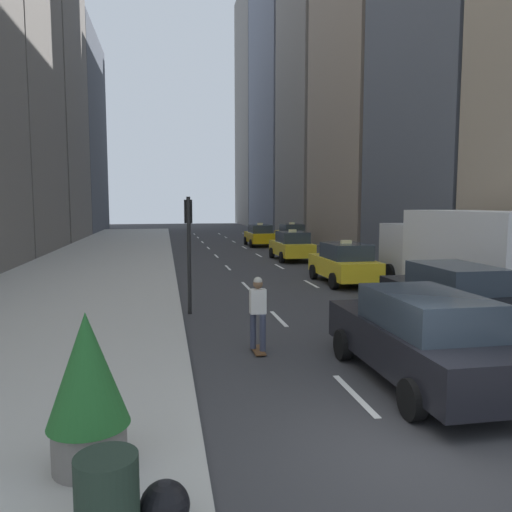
{
  "coord_description": "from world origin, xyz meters",
  "views": [
    {
      "loc": [
        -3.47,
        -6.1,
        3.39
      ],
      "look_at": [
        -0.2,
        11.71,
        1.49
      ],
      "focal_mm": 35.0,
      "sensor_mm": 36.0,
      "label": 1
    }
  ],
  "objects": [
    {
      "name": "traffic_light_pole",
      "position": [
        -2.75,
        9.26,
        2.41
      ],
      "size": [
        0.24,
        0.42,
        3.6
      ],
      "color": "black",
      "rests_on": "ground"
    },
    {
      "name": "taxi_third",
      "position": [
        4.0,
        33.03,
        0.88
      ],
      "size": [
        2.02,
        4.4,
        1.87
      ],
      "color": "yellow",
      "rests_on": "ground"
    },
    {
      "name": "sedan_silver_behind",
      "position": [
        4.0,
        5.86,
        0.91
      ],
      "size": [
        2.02,
        4.82,
        1.8
      ],
      "color": "black",
      "rests_on": "ground"
    },
    {
      "name": "planter_with_shrub",
      "position": [
        -4.43,
        0.02,
        1.15
      ],
      "size": [
        1.0,
        1.0,
        1.95
      ],
      "color": "slate",
      "rests_on": "sidewalk_left"
    },
    {
      "name": "building_row_left",
      "position": [
        -14.0,
        30.93,
        15.32
      ],
      "size": [
        6.0,
        66.78,
        37.77
      ],
      "color": "#A89E89",
      "rests_on": "ground"
    },
    {
      "name": "ground_plane",
      "position": [
        0.0,
        0.0,
        0.0
      ],
      "size": [
        160.0,
        160.0,
        0.0
      ],
      "primitive_type": "plane",
      "color": "#333335"
    },
    {
      "name": "taxi_second",
      "position": [
        4.0,
        22.78,
        0.88
      ],
      "size": [
        2.02,
        4.4,
        1.87
      ],
      "color": "yellow",
      "rests_on": "ground"
    },
    {
      "name": "trash_can",
      "position": [
        -4.05,
        -1.5,
        0.6
      ],
      "size": [
        0.6,
        0.6,
        0.9
      ],
      "primitive_type": "cylinder",
      "color": "#1E2D23",
      "rests_on": "sidewalk_left"
    },
    {
      "name": "taxi_lead",
      "position": [
        6.8,
        33.78,
        0.88
      ],
      "size": [
        2.02,
        4.4,
        1.87
      ],
      "color": "yellow",
      "rests_on": "ground"
    },
    {
      "name": "trash_bag",
      "position": [
        -3.52,
        -1.36,
        0.4
      ],
      "size": [
        0.5,
        0.5,
        0.5
      ],
      "primitive_type": "sphere",
      "color": "black",
      "rests_on": "sidewalk_left"
    },
    {
      "name": "sedan_black_near",
      "position": [
        1.2,
        2.34,
        0.9
      ],
      "size": [
        2.02,
        4.99,
        1.77
      ],
      "color": "black",
      "rests_on": "ground"
    },
    {
      "name": "taxi_fourth",
      "position": [
        4.0,
        13.89,
        0.88
      ],
      "size": [
        2.02,
        4.4,
        1.87
      ],
      "color": "yellow",
      "rests_on": "ground"
    },
    {
      "name": "box_truck",
      "position": [
        6.8,
        9.86,
        1.71
      ],
      "size": [
        2.58,
        8.4,
        3.15
      ],
      "color": "silver",
      "rests_on": "ground"
    },
    {
      "name": "building_row_right",
      "position": [
        12.0,
        44.95,
        16.41
      ],
      "size": [
        6.0,
        81.4,
        37.5
      ],
      "color": "gray",
      "rests_on": "ground"
    },
    {
      "name": "skateboarder",
      "position": [
        -1.42,
        4.84,
        0.96
      ],
      "size": [
        0.36,
        0.8,
        1.75
      ],
      "color": "brown",
      "rests_on": "ground"
    },
    {
      "name": "lane_markings",
      "position": [
        2.6,
        23.0,
        0.01
      ],
      "size": [
        5.72,
        56.0,
        0.01
      ],
      "color": "white",
      "rests_on": "ground"
    },
    {
      "name": "sidewalk_left",
      "position": [
        -7.0,
        27.0,
        0.07
      ],
      "size": [
        8.0,
        66.0,
        0.15
      ],
      "primitive_type": "cube",
      "color": "#ADAAA3",
      "rests_on": "ground"
    }
  ]
}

